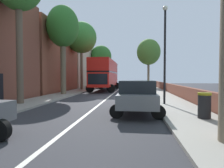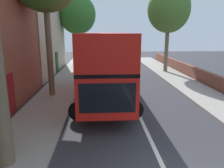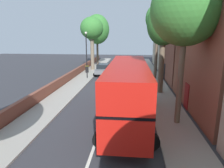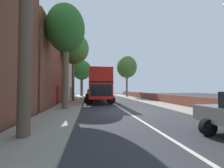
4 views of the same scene
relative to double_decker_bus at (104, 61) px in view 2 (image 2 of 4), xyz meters
The scene contains 4 objects.
double_decker_bus is the anchor object (origin of this frame).
parked_car_grey_left_2 10.55m from the double_decker_bus, 94.38° to the left, with size 2.51×4.38×1.69m.
street_tree_right_1 11.37m from the double_decker_bus, 52.35° to the left, with size 4.15×4.15×8.48m.
street_tree_left_6 14.32m from the double_decker_bus, 102.19° to the left, with size 4.35×4.35×8.34m.
Camera 2 is at (-1.91, -4.53, 4.11)m, focal length 34.50 mm.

